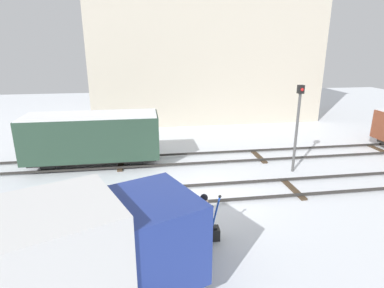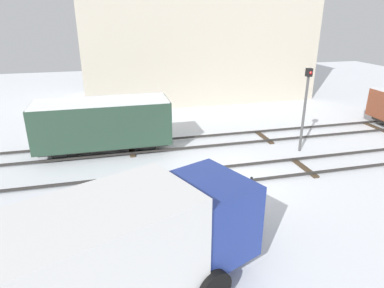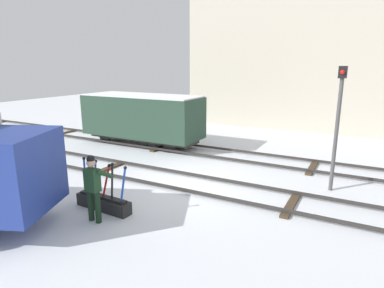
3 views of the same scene
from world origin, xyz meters
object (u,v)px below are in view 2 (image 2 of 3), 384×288
(rail_worker, at_px, (240,200))
(signal_post, at_px, (305,102))
(switch_lever_frame, at_px, (223,212))
(delivery_truck, at_px, (127,247))
(freight_car_far_end, at_px, (103,123))

(rail_worker, xyz_separation_m, signal_post, (5.20, 5.23, 1.40))
(switch_lever_frame, height_order, signal_post, signal_post)
(delivery_truck, distance_m, signal_post, 11.38)
(signal_post, bearing_deg, switch_lever_frame, -139.95)
(rail_worker, relative_size, freight_car_far_end, 0.29)
(delivery_truck, bearing_deg, rail_worker, 8.63)
(freight_car_far_end, bearing_deg, signal_post, -13.15)
(rail_worker, distance_m, delivery_truck, 4.09)
(signal_post, bearing_deg, freight_car_far_end, 166.98)
(rail_worker, relative_size, delivery_truck, 0.28)
(freight_car_far_end, bearing_deg, delivery_truck, -87.20)
(rail_worker, bearing_deg, freight_car_far_end, 120.64)
(freight_car_far_end, bearing_deg, switch_lever_frame, -61.79)
(rail_worker, height_order, delivery_truck, delivery_truck)
(rail_worker, height_order, signal_post, signal_post)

